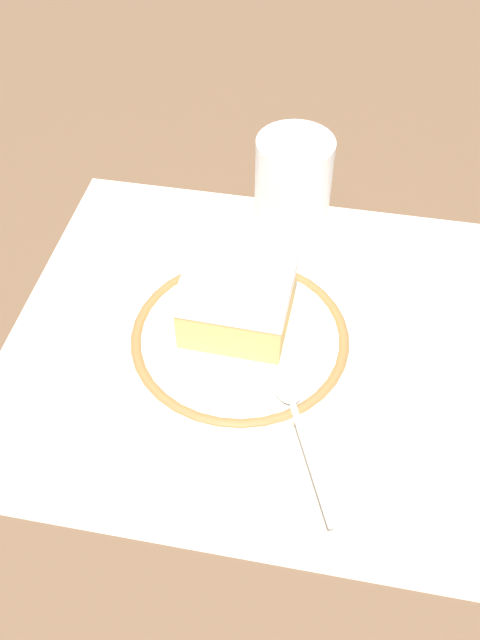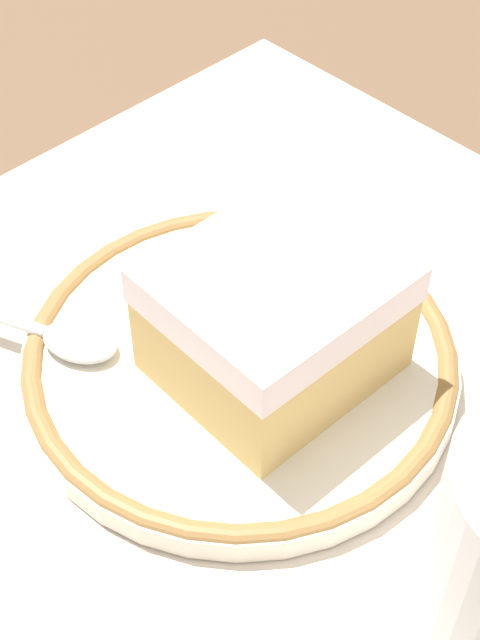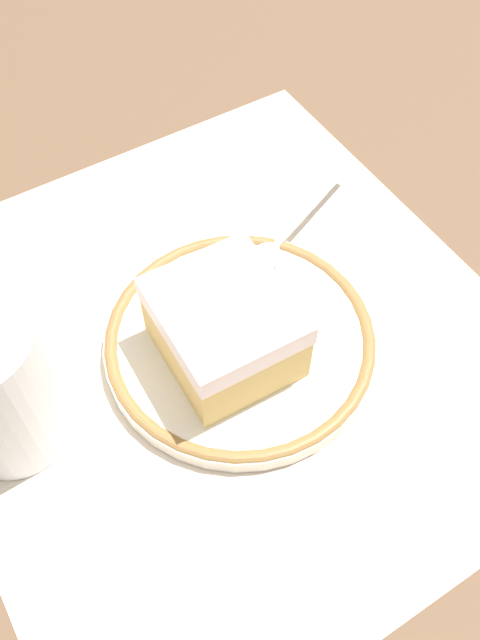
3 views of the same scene
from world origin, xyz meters
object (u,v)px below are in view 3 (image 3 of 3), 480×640
object	(u,v)px
cake_slice	(225,328)
napkin	(216,186)
spoon	(279,241)
plate	(240,340)

from	to	relation	value
cake_slice	napkin	distance (m)	0.17
cake_slice	spoon	distance (m)	0.11
spoon	napkin	distance (m)	0.09
plate	spoon	xyz separation A→B (m)	(-0.06, 0.07, 0.01)
cake_slice	spoon	bearing A→B (deg)	126.06
plate	spoon	bearing A→B (deg)	128.99
cake_slice	spoon	size ratio (longest dim) A/B	0.69
cake_slice	napkin	bearing A→B (deg)	151.78
cake_slice	plate	bearing A→B (deg)	109.11
spoon	napkin	size ratio (longest dim) A/B	0.98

